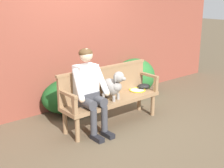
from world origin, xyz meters
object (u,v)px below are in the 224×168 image
at_px(person_seated, 89,88).
at_px(dog_on_bench, 113,85).
at_px(tennis_racket, 136,90).
at_px(garden_bench, 112,102).
at_px(baseball_glove, 144,86).

bearing_deg(person_seated, dog_on_bench, -4.39).
height_order(person_seated, tennis_racket, person_seated).
distance_m(dog_on_bench, tennis_racket, 0.69).
distance_m(person_seated, tennis_racket, 1.11).
bearing_deg(dog_on_bench, tennis_racket, 10.72).
relative_size(person_seated, dog_on_bench, 2.72).
bearing_deg(dog_on_bench, person_seated, 175.61).
distance_m(garden_bench, tennis_racket, 0.63).
relative_size(person_seated, baseball_glove, 5.95).
bearing_deg(tennis_racket, person_seated, -175.39).
bearing_deg(baseball_glove, person_seated, -144.97).
relative_size(dog_on_bench, tennis_racket, 0.84).
xyz_separation_m(garden_bench, baseball_glove, (0.79, 0.06, 0.10)).
distance_m(dog_on_bench, baseball_glove, 0.84).
distance_m(garden_bench, person_seated, 0.57).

